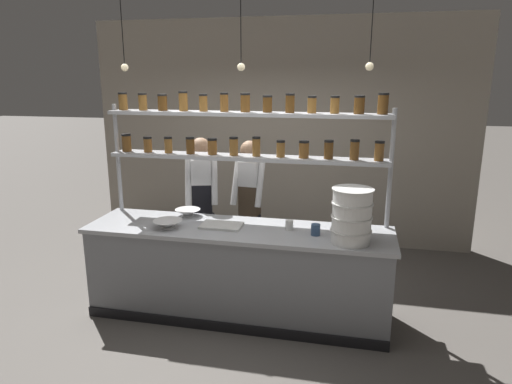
{
  "coord_description": "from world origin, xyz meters",
  "views": [
    {
      "loc": [
        1.08,
        -4.07,
        2.35
      ],
      "look_at": [
        0.14,
        0.2,
        1.24
      ],
      "focal_mm": 32.0,
      "sensor_mm": 36.0,
      "label": 1
    }
  ],
  "objects_px": {
    "container_stack": "(352,216)",
    "prep_bowl_center_front": "(188,213)",
    "chef_center": "(250,202)",
    "prep_bowl_near_left": "(168,224)",
    "chef_left": "(202,200)",
    "spice_shelf_unit": "(246,138)",
    "cutting_board": "(221,226)",
    "serving_cup_front": "(289,225)",
    "serving_cup_by_board": "(316,230)"
  },
  "relations": [
    {
      "from": "container_stack",
      "to": "prep_bowl_center_front",
      "type": "relative_size",
      "value": 1.85
    },
    {
      "from": "chef_center",
      "to": "prep_bowl_near_left",
      "type": "height_order",
      "value": "chef_center"
    },
    {
      "from": "chef_left",
      "to": "prep_bowl_near_left",
      "type": "xyz_separation_m",
      "value": [
        -0.06,
        -0.85,
        -0.02
      ]
    },
    {
      "from": "spice_shelf_unit",
      "to": "container_stack",
      "type": "height_order",
      "value": "spice_shelf_unit"
    },
    {
      "from": "chef_left",
      "to": "container_stack",
      "type": "height_order",
      "value": "chef_left"
    },
    {
      "from": "chef_left",
      "to": "cutting_board",
      "type": "distance_m",
      "value": 0.83
    },
    {
      "from": "container_stack",
      "to": "prep_bowl_center_front",
      "type": "bearing_deg",
      "value": 165.45
    },
    {
      "from": "chef_center",
      "to": "serving_cup_front",
      "type": "distance_m",
      "value": 0.99
    },
    {
      "from": "serving_cup_by_board",
      "to": "chef_center",
      "type": "bearing_deg",
      "value": 133.3
    },
    {
      "from": "chef_center",
      "to": "serving_cup_by_board",
      "type": "relative_size",
      "value": 15.63
    },
    {
      "from": "cutting_board",
      "to": "prep_bowl_near_left",
      "type": "height_order",
      "value": "prep_bowl_near_left"
    },
    {
      "from": "prep_bowl_near_left",
      "to": "cutting_board",
      "type": "bearing_deg",
      "value": 16.01
    },
    {
      "from": "cutting_board",
      "to": "serving_cup_by_board",
      "type": "distance_m",
      "value": 0.92
    },
    {
      "from": "chef_left",
      "to": "chef_center",
      "type": "relative_size",
      "value": 1.02
    },
    {
      "from": "spice_shelf_unit",
      "to": "cutting_board",
      "type": "bearing_deg",
      "value": -117.58
    },
    {
      "from": "chef_center",
      "to": "prep_bowl_center_front",
      "type": "distance_m",
      "value": 0.79
    },
    {
      "from": "chef_center",
      "to": "serving_cup_by_board",
      "type": "xyz_separation_m",
      "value": [
        0.84,
        -0.89,
        0.02
      ]
    },
    {
      "from": "spice_shelf_unit",
      "to": "chef_center",
      "type": "bearing_deg",
      "value": 99.86
    },
    {
      "from": "cutting_board",
      "to": "serving_cup_front",
      "type": "relative_size",
      "value": 4.14
    },
    {
      "from": "chef_left",
      "to": "prep_bowl_near_left",
      "type": "bearing_deg",
      "value": -110.19
    },
    {
      "from": "chef_left",
      "to": "container_stack",
      "type": "xyz_separation_m",
      "value": [
        1.68,
        -0.87,
        0.19
      ]
    },
    {
      "from": "cutting_board",
      "to": "serving_cup_by_board",
      "type": "xyz_separation_m",
      "value": [
        0.92,
        -0.04,
        0.04
      ]
    },
    {
      "from": "spice_shelf_unit",
      "to": "serving_cup_front",
      "type": "relative_size",
      "value": 29.68
    },
    {
      "from": "spice_shelf_unit",
      "to": "serving_cup_front",
      "type": "xyz_separation_m",
      "value": [
        0.49,
        -0.28,
        -0.79
      ]
    },
    {
      "from": "prep_bowl_center_front",
      "to": "serving_cup_front",
      "type": "xyz_separation_m",
      "value": [
        1.11,
        -0.22,
        0.01
      ]
    },
    {
      "from": "cutting_board",
      "to": "prep_bowl_center_front",
      "type": "xyz_separation_m",
      "value": [
        -0.45,
        0.27,
        0.02
      ]
    },
    {
      "from": "cutting_board",
      "to": "spice_shelf_unit",
      "type": "bearing_deg",
      "value": 62.42
    },
    {
      "from": "spice_shelf_unit",
      "to": "prep_bowl_near_left",
      "type": "distance_m",
      "value": 1.15
    },
    {
      "from": "chef_left",
      "to": "prep_bowl_near_left",
      "type": "relative_size",
      "value": 5.95
    },
    {
      "from": "chef_left",
      "to": "prep_bowl_near_left",
      "type": "height_order",
      "value": "chef_left"
    },
    {
      "from": "chef_left",
      "to": "serving_cup_front",
      "type": "bearing_deg",
      "value": -46.85
    },
    {
      "from": "chef_left",
      "to": "container_stack",
      "type": "relative_size",
      "value": 3.42
    },
    {
      "from": "prep_bowl_near_left",
      "to": "serving_cup_front",
      "type": "xyz_separation_m",
      "value": [
        1.16,
        0.19,
        0.01
      ]
    },
    {
      "from": "spice_shelf_unit",
      "to": "serving_cup_by_board",
      "type": "distance_m",
      "value": 1.15
    },
    {
      "from": "chef_center",
      "to": "container_stack",
      "type": "bearing_deg",
      "value": -35.35
    },
    {
      "from": "prep_bowl_center_front",
      "to": "cutting_board",
      "type": "bearing_deg",
      "value": -31.0
    },
    {
      "from": "serving_cup_by_board",
      "to": "prep_bowl_near_left",
      "type": "bearing_deg",
      "value": -175.83
    },
    {
      "from": "chef_left",
      "to": "prep_bowl_center_front",
      "type": "height_order",
      "value": "chef_left"
    },
    {
      "from": "container_stack",
      "to": "chef_left",
      "type": "bearing_deg",
      "value": 152.48
    },
    {
      "from": "spice_shelf_unit",
      "to": "prep_bowl_near_left",
      "type": "bearing_deg",
      "value": -144.62
    },
    {
      "from": "cutting_board",
      "to": "chef_center",
      "type": "bearing_deg",
      "value": 84.26
    },
    {
      "from": "chef_center",
      "to": "spice_shelf_unit",
      "type": "bearing_deg",
      "value": -74.14
    },
    {
      "from": "container_stack",
      "to": "cutting_board",
      "type": "height_order",
      "value": "container_stack"
    },
    {
      "from": "serving_cup_front",
      "to": "cutting_board",
      "type": "bearing_deg",
      "value": -175.73
    },
    {
      "from": "spice_shelf_unit",
      "to": "serving_cup_by_board",
      "type": "relative_size",
      "value": 27.09
    },
    {
      "from": "chef_left",
      "to": "chef_center",
      "type": "xyz_separation_m",
      "value": [
        0.52,
        0.14,
        -0.03
      ]
    },
    {
      "from": "chef_center",
      "to": "serving_cup_front",
      "type": "relative_size",
      "value": 17.13
    },
    {
      "from": "prep_bowl_near_left",
      "to": "serving_cup_by_board",
      "type": "distance_m",
      "value": 1.42
    },
    {
      "from": "chef_center",
      "to": "cutting_board",
      "type": "distance_m",
      "value": 0.85
    },
    {
      "from": "chef_left",
      "to": "prep_bowl_center_front",
      "type": "relative_size",
      "value": 6.35
    }
  ]
}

